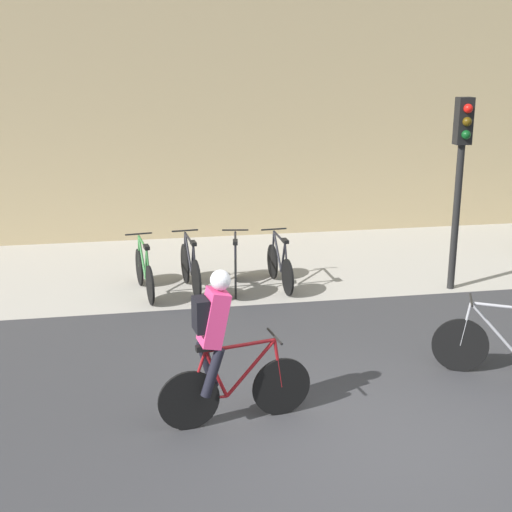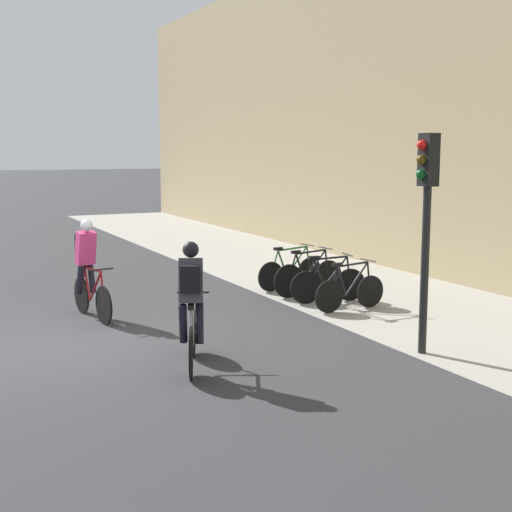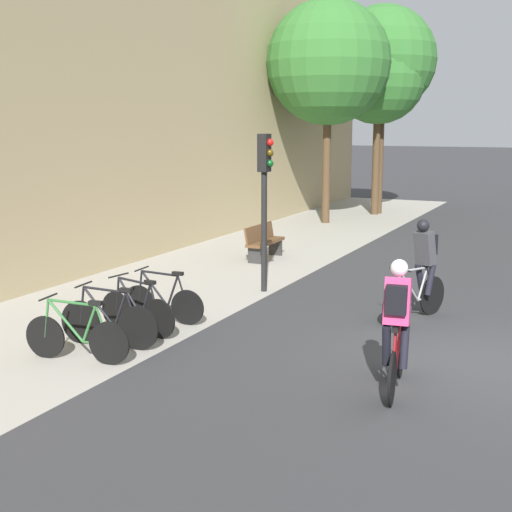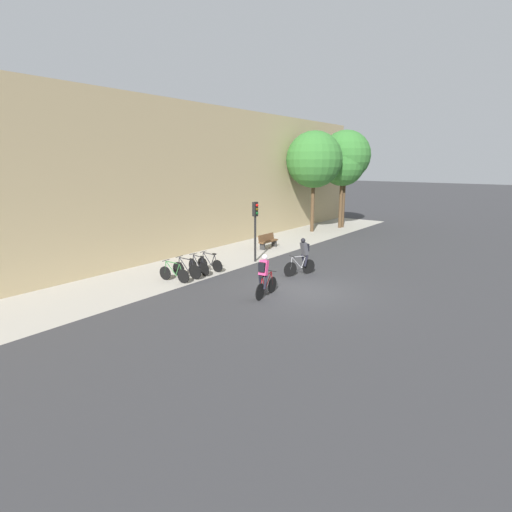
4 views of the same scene
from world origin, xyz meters
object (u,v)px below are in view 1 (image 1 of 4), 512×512
at_px(parked_bike_3, 280,265).
at_px(traffic_light_pole, 461,158).
at_px(parked_bike_0, 144,272).
at_px(parked_bike_2, 236,267).
at_px(cyclist_pink, 220,345).
at_px(parked_bike_1, 190,268).

bearing_deg(parked_bike_3, traffic_light_pole, -12.50).
height_order(parked_bike_0, parked_bike_3, parked_bike_0).
distance_m(parked_bike_2, traffic_light_pole, 4.17).
relative_size(parked_bike_2, traffic_light_pole, 0.49).
height_order(cyclist_pink, traffic_light_pole, traffic_light_pole).
relative_size(parked_bike_0, parked_bike_3, 1.07).
relative_size(cyclist_pink, parked_bike_1, 1.04).
xyz_separation_m(cyclist_pink, parked_bike_2, (0.85, 4.56, -0.55)).
xyz_separation_m(parked_bike_0, parked_bike_1, (0.78, 0.00, 0.02)).
bearing_deg(parked_bike_0, parked_bike_2, 0.06).
bearing_deg(traffic_light_pole, parked_bike_2, 170.08).
xyz_separation_m(parked_bike_1, parked_bike_3, (1.55, -0.00, -0.03)).
bearing_deg(traffic_light_pole, parked_bike_1, 171.78).
relative_size(parked_bike_2, parked_bike_3, 1.01).
distance_m(parked_bike_1, traffic_light_pole, 4.86).
relative_size(parked_bike_1, traffic_light_pole, 0.53).
height_order(parked_bike_3, traffic_light_pole, traffic_light_pole).
bearing_deg(traffic_light_pole, parked_bike_3, 167.50).
bearing_deg(parked_bike_1, parked_bike_2, 0.02).
bearing_deg(parked_bike_3, parked_bike_2, 179.94).
relative_size(cyclist_pink, traffic_light_pole, 0.55).
xyz_separation_m(parked_bike_3, traffic_light_pole, (2.90, -0.64, 1.88)).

